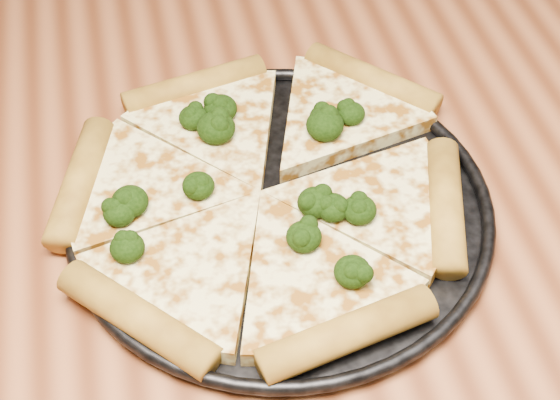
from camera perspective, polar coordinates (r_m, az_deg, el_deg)
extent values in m
cube|color=brown|center=(0.68, 0.96, -1.67)|extent=(1.20, 0.90, 0.04)
cylinder|color=black|center=(0.66, 0.00, -0.77)|extent=(0.32, 0.32, 0.01)
torus|color=black|center=(0.65, 0.00, -0.36)|extent=(0.33, 0.33, 0.01)
cylinder|color=#B6892D|center=(0.75, 6.29, 8.14)|extent=(0.11, 0.11, 0.03)
cylinder|color=#B6892D|center=(0.75, -5.83, 7.72)|extent=(0.13, 0.05, 0.03)
cylinder|color=#B6892D|center=(0.68, -13.44, 1.23)|extent=(0.06, 0.13, 0.03)
cylinder|color=#B6892D|center=(0.58, -9.65, -7.95)|extent=(0.11, 0.11, 0.03)
cylinder|color=#B6892D|center=(0.57, 4.60, -9.07)|extent=(0.13, 0.05, 0.03)
cylinder|color=#B6892D|center=(0.65, 11.22, -0.35)|extent=(0.06, 0.13, 0.03)
ellipsoid|color=black|center=(0.70, -5.93, 5.61)|extent=(0.02, 0.02, 0.02)
ellipsoid|color=black|center=(0.63, 5.43, -0.66)|extent=(0.03, 0.03, 0.02)
ellipsoid|color=black|center=(0.69, 3.08, 5.13)|extent=(0.03, 0.03, 0.02)
ellipsoid|color=black|center=(0.70, 4.87, 5.91)|extent=(0.02, 0.02, 0.02)
ellipsoid|color=black|center=(0.64, -10.20, -0.10)|extent=(0.03, 0.03, 0.02)
ellipsoid|color=black|center=(0.71, -4.08, 6.24)|extent=(0.03, 0.03, 0.02)
ellipsoid|color=black|center=(0.63, 2.42, -0.16)|extent=(0.03, 0.03, 0.02)
ellipsoid|color=black|center=(0.61, 1.64, -2.51)|extent=(0.03, 0.03, 0.02)
ellipsoid|color=black|center=(0.61, -10.38, -3.20)|extent=(0.03, 0.03, 0.02)
ellipsoid|color=black|center=(0.63, -10.90, -0.84)|extent=(0.02, 0.02, 0.02)
ellipsoid|color=black|center=(0.70, 3.07, 5.64)|extent=(0.03, 0.03, 0.02)
ellipsoid|color=black|center=(0.64, -5.59, 0.98)|extent=(0.03, 0.03, 0.02)
ellipsoid|color=black|center=(0.69, -4.39, 4.94)|extent=(0.03, 0.03, 0.02)
ellipsoid|color=black|center=(0.59, 4.96, -4.89)|extent=(0.03, 0.03, 0.02)
ellipsoid|color=black|center=(0.63, 3.64, -0.52)|extent=(0.02, 0.02, 0.02)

